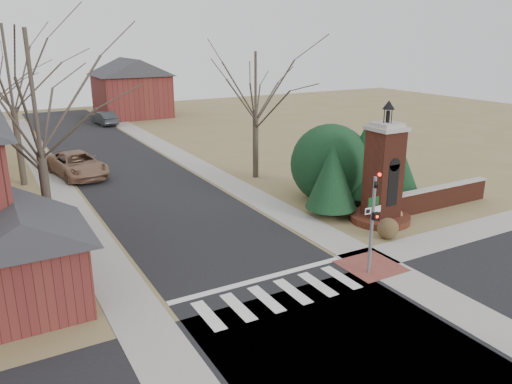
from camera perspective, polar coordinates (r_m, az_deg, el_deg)
ground at (r=19.06m, az=4.01°, el=-12.72°), size 120.00×120.00×0.00m
main_street at (r=38.07m, az=-14.48°, el=2.32°), size 8.00×70.00×0.01m
cross_street at (r=17.03m, az=9.81°, el=-16.98°), size 120.00×8.00×0.01m
crosswalk_zone at (r=19.63m, az=2.70°, el=-11.69°), size 8.00×2.20×0.02m
stop_bar at (r=20.76m, az=0.48°, el=-9.95°), size 8.00×0.35×0.02m
sidewalk_right_main at (r=39.64m, az=-7.23°, el=3.34°), size 2.00×60.00×0.02m
sidewalk_left at (r=37.15m, az=-22.21°, el=1.20°), size 2.00×60.00×0.02m
curb_apron at (r=22.42m, az=13.00°, el=-8.25°), size 2.40×2.40×0.02m
traffic_signal_pole at (r=20.84m, az=13.23°, el=-2.60°), size 0.28×0.41×4.50m
sign_post at (r=22.85m, az=13.15°, el=-2.50°), size 0.90×0.07×2.75m
brick_gate_monument at (r=27.11m, az=14.28°, el=1.04°), size 3.20×3.20×6.47m
brick_garden_wall at (r=30.72m, az=20.19°, el=-0.52°), size 7.50×0.50×1.30m
garage_left at (r=19.60m, az=-25.29°, el=-6.28°), size 4.80×4.80×4.29m
house_distant_right at (r=64.30m, az=-14.08°, el=11.63°), size 8.80×8.80×7.30m
evergreen_near at (r=27.38m, az=8.69°, el=1.84°), size 2.80×2.80×4.10m
evergreen_mid at (r=30.26m, az=12.27°, el=3.72°), size 3.40×3.40×4.70m
evergreen_far at (r=31.08m, az=16.18°, el=2.45°), size 2.40×2.40×3.30m
evergreen_mass at (r=30.33m, az=8.50°, el=3.57°), size 4.80×4.80×4.80m
bare_tree_0 at (r=22.86m, az=-24.27°, el=11.26°), size 8.05×8.05×11.15m
bare_tree_1 at (r=35.78m, az=-26.61°, el=13.20°), size 8.40×8.40×11.64m
bare_tree_3 at (r=34.18m, az=-0.05°, el=12.60°), size 7.00×7.00×9.70m
pickup_truck at (r=37.53m, az=-19.72°, el=2.97°), size 3.71×6.51×1.71m
distant_car at (r=59.02m, az=-16.93°, el=8.10°), size 2.16×4.81×1.53m
dry_shrub_left at (r=25.37m, az=14.84°, el=-4.04°), size 1.06×1.06×1.06m
dry_shrub_right at (r=27.92m, az=15.73°, el=-2.52°), size 0.69×0.69×0.69m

